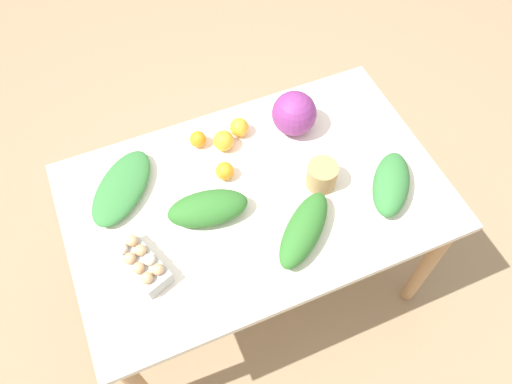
% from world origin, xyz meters
% --- Properties ---
extents(ground_plane, '(8.00, 8.00, 0.00)m').
position_xyz_m(ground_plane, '(0.00, 0.00, 0.00)').
color(ground_plane, '#937A5B').
extents(dining_table, '(1.38, 0.87, 0.75)m').
position_xyz_m(dining_table, '(0.00, 0.00, 0.65)').
color(dining_table, silver).
rests_on(dining_table, ground_plane).
extents(cabbage_purple, '(0.18, 0.18, 0.18)m').
position_xyz_m(cabbage_purple, '(0.26, 0.24, 0.84)').
color(cabbage_purple, '#7A2D75').
rests_on(cabbage_purple, dining_table).
extents(egg_carton, '(0.17, 0.24, 0.09)m').
position_xyz_m(egg_carton, '(-0.46, -0.12, 0.79)').
color(egg_carton, '#A8A8A3').
rests_on(egg_carton, dining_table).
extents(paper_bag, '(0.11, 0.11, 0.10)m').
position_xyz_m(paper_bag, '(0.24, -0.05, 0.80)').
color(paper_bag, '#A87F51').
rests_on(paper_bag, dining_table).
extents(greens_bunch_dandelion, '(0.35, 0.37, 0.06)m').
position_xyz_m(greens_bunch_dandelion, '(-0.45, 0.20, 0.78)').
color(greens_bunch_dandelion, '#337538').
rests_on(greens_bunch_dandelion, dining_table).
extents(greens_bunch_chard, '(0.30, 0.18, 0.10)m').
position_xyz_m(greens_bunch_chard, '(-0.19, -0.01, 0.80)').
color(greens_bunch_chard, '#2D6B28').
rests_on(greens_bunch_chard, dining_table).
extents(greens_bunch_kale, '(0.28, 0.30, 0.09)m').
position_xyz_m(greens_bunch_kale, '(0.46, -0.17, 0.80)').
color(greens_bunch_kale, '#337538').
rests_on(greens_bunch_kale, dining_table).
extents(greens_bunch_scallion, '(0.32, 0.30, 0.10)m').
position_xyz_m(greens_bunch_scallion, '(0.08, -0.22, 0.80)').
color(greens_bunch_scallion, '#2D6B28').
rests_on(greens_bunch_scallion, dining_table).
extents(orange_0, '(0.08, 0.08, 0.08)m').
position_xyz_m(orange_0, '(-0.03, 0.25, 0.79)').
color(orange_0, orange).
rests_on(orange_0, dining_table).
extents(orange_1, '(0.08, 0.08, 0.08)m').
position_xyz_m(orange_1, '(0.05, 0.29, 0.79)').
color(orange_1, orange).
rests_on(orange_1, dining_table).
extents(orange_2, '(0.07, 0.07, 0.07)m').
position_xyz_m(orange_2, '(-0.12, 0.30, 0.78)').
color(orange_2, orange).
rests_on(orange_2, dining_table).
extents(orange_3, '(0.07, 0.07, 0.07)m').
position_xyz_m(orange_3, '(-0.07, 0.12, 0.79)').
color(orange_3, orange).
rests_on(orange_3, dining_table).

